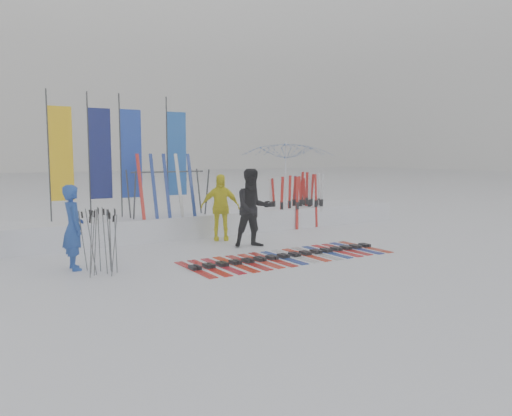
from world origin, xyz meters
TOP-DOWN VIEW (x-y plane):
  - ground at (0.00, 0.00)m, footprint 120.00×120.00m
  - snow_bank at (0.00, 4.60)m, footprint 14.00×1.60m
  - person_blue at (-3.82, 1.86)m, footprint 0.41×0.61m
  - person_black at (0.40, 2.06)m, footprint 1.06×0.90m
  - person_yellow at (0.18, 3.32)m, footprint 1.09×0.81m
  - tent_canopy at (3.61, 5.16)m, footprint 3.86×3.89m
  - ski_row at (0.40, 0.57)m, footprint 4.68×1.70m
  - pole_cluster at (-3.46, 1.23)m, footprint 0.58×0.78m
  - feather_flags at (-2.00, 4.83)m, footprint 3.66×0.15m
  - ski_rack at (-0.88, 4.20)m, footprint 2.04×0.80m
  - upright_skis at (3.55, 4.33)m, footprint 1.61×1.05m

SIDE VIEW (x-z plane):
  - ground at x=0.00m, z-range 0.00..0.00m
  - ski_row at x=0.40m, z-range 0.00..0.07m
  - snow_bank at x=0.00m, z-range 0.00..0.60m
  - pole_cluster at x=-3.46m, z-range -0.02..1.23m
  - upright_skis at x=3.55m, z-range -0.04..1.63m
  - person_blue at x=-3.82m, z-range 0.00..1.66m
  - person_yellow at x=0.18m, z-range 0.00..1.73m
  - person_black at x=0.40m, z-range 0.00..1.90m
  - tent_canopy at x=3.61m, z-range 0.00..2.73m
  - ski_rack at x=-0.88m, z-range 0.77..2.00m
  - feather_flags at x=-2.00m, z-range 0.64..3.84m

